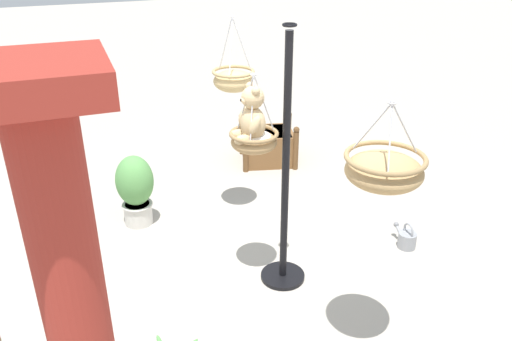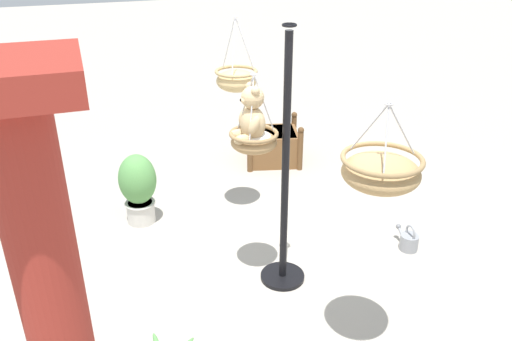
{
  "view_description": "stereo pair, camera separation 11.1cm",
  "coord_description": "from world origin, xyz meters",
  "px_view_note": "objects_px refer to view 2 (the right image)",
  "views": [
    {
      "loc": [
        -4.06,
        1.54,
        3.26
      ],
      "look_at": [
        -0.02,
        0.02,
        1.16
      ],
      "focal_mm": 36.33,
      "sensor_mm": 36.0,
      "label": 1
    },
    {
      "loc": [
        -4.09,
        1.44,
        3.26
      ],
      "look_at": [
        -0.02,
        0.02,
        1.16
      ],
      "focal_mm": 36.33,
      "sensor_mm": 36.0,
      "label": 2
    }
  ],
  "objects_px": {
    "wooden_planter_box": "(273,145)",
    "watering_can": "(409,241)",
    "potted_plant_flowering_red": "(138,186)",
    "teddy_bear": "(251,117)",
    "display_pole_central": "(284,210)",
    "hanging_basket_left_high": "(381,171)",
    "hanging_basket_with_teddy": "(254,140)",
    "hanging_basket_right_low": "(236,79)"
  },
  "relations": [
    {
      "from": "wooden_planter_box",
      "to": "watering_can",
      "type": "distance_m",
      "value": 2.69
    },
    {
      "from": "potted_plant_flowering_red",
      "to": "teddy_bear",
      "type": "bearing_deg",
      "value": -147.27
    },
    {
      "from": "display_pole_central",
      "to": "watering_can",
      "type": "height_order",
      "value": "display_pole_central"
    },
    {
      "from": "wooden_planter_box",
      "to": "hanging_basket_left_high",
      "type": "bearing_deg",
      "value": 170.32
    },
    {
      "from": "display_pole_central",
      "to": "teddy_bear",
      "type": "relative_size",
      "value": 4.86
    },
    {
      "from": "hanging_basket_left_high",
      "to": "wooden_planter_box",
      "type": "relative_size",
      "value": 0.67
    },
    {
      "from": "hanging_basket_with_teddy",
      "to": "watering_can",
      "type": "distance_m",
      "value": 2.22
    },
    {
      "from": "hanging_basket_left_high",
      "to": "watering_can",
      "type": "xyz_separation_m",
      "value": [
        1.14,
        -1.23,
        -1.57
      ]
    },
    {
      "from": "teddy_bear",
      "to": "hanging_basket_left_high",
      "type": "height_order",
      "value": "hanging_basket_left_high"
    },
    {
      "from": "teddy_bear",
      "to": "wooden_planter_box",
      "type": "bearing_deg",
      "value": -25.15
    },
    {
      "from": "hanging_basket_right_low",
      "to": "wooden_planter_box",
      "type": "height_order",
      "value": "hanging_basket_right_low"
    },
    {
      "from": "hanging_basket_left_high",
      "to": "potted_plant_flowering_red",
      "type": "relative_size",
      "value": 0.73
    },
    {
      "from": "hanging_basket_left_high",
      "to": "potted_plant_flowering_red",
      "type": "xyz_separation_m",
      "value": [
        2.68,
        1.44,
        -1.2
      ]
    },
    {
      "from": "wooden_planter_box",
      "to": "watering_can",
      "type": "height_order",
      "value": "wooden_planter_box"
    },
    {
      "from": "hanging_basket_with_teddy",
      "to": "hanging_basket_left_high",
      "type": "relative_size",
      "value": 1.13
    },
    {
      "from": "hanging_basket_left_high",
      "to": "watering_can",
      "type": "distance_m",
      "value": 2.29
    },
    {
      "from": "watering_can",
      "to": "hanging_basket_left_high",
      "type": "bearing_deg",
      "value": 132.72
    },
    {
      "from": "display_pole_central",
      "to": "hanging_basket_with_teddy",
      "type": "bearing_deg",
      "value": 59.04
    },
    {
      "from": "hanging_basket_left_high",
      "to": "hanging_basket_right_low",
      "type": "distance_m",
      "value": 2.54
    },
    {
      "from": "hanging_basket_right_low",
      "to": "teddy_bear",
      "type": "bearing_deg",
      "value": 168.61
    },
    {
      "from": "display_pole_central",
      "to": "teddy_bear",
      "type": "height_order",
      "value": "display_pole_central"
    },
    {
      "from": "teddy_bear",
      "to": "hanging_basket_with_teddy",
      "type": "bearing_deg",
      "value": -90.0
    },
    {
      "from": "display_pole_central",
      "to": "potted_plant_flowering_red",
      "type": "height_order",
      "value": "display_pole_central"
    },
    {
      "from": "display_pole_central",
      "to": "wooden_planter_box",
      "type": "distance_m",
      "value": 2.84
    },
    {
      "from": "potted_plant_flowering_red",
      "to": "watering_can",
      "type": "distance_m",
      "value": 3.1
    },
    {
      "from": "teddy_bear",
      "to": "wooden_planter_box",
      "type": "distance_m",
      "value": 3.11
    },
    {
      "from": "display_pole_central",
      "to": "wooden_planter_box",
      "type": "xyz_separation_m",
      "value": [
        2.65,
        -0.9,
        -0.52
      ]
    },
    {
      "from": "wooden_planter_box",
      "to": "teddy_bear",
      "type": "bearing_deg",
      "value": 154.85
    },
    {
      "from": "teddy_bear",
      "to": "hanging_basket_right_low",
      "type": "bearing_deg",
      "value": -11.39
    },
    {
      "from": "wooden_planter_box",
      "to": "watering_can",
      "type": "xyz_separation_m",
      "value": [
        -2.62,
        -0.59,
        -0.16
      ]
    },
    {
      "from": "teddy_bear",
      "to": "watering_can",
      "type": "bearing_deg",
      "value": -94.08
    },
    {
      "from": "display_pole_central",
      "to": "watering_can",
      "type": "distance_m",
      "value": 1.64
    },
    {
      "from": "wooden_planter_box",
      "to": "hanging_basket_with_teddy",
      "type": "bearing_deg",
      "value": 155.3
    },
    {
      "from": "display_pole_central",
      "to": "watering_can",
      "type": "xyz_separation_m",
      "value": [
        0.02,
        -1.49,
        -0.68
      ]
    },
    {
      "from": "hanging_basket_right_low",
      "to": "wooden_planter_box",
      "type": "distance_m",
      "value": 2.09
    },
    {
      "from": "hanging_basket_right_low",
      "to": "watering_can",
      "type": "relative_size",
      "value": 2.32
    },
    {
      "from": "hanging_basket_left_high",
      "to": "wooden_planter_box",
      "type": "bearing_deg",
      "value": -9.68
    },
    {
      "from": "display_pole_central",
      "to": "hanging_basket_right_low",
      "type": "xyz_separation_m",
      "value": [
        1.41,
        0.02,
        0.89
      ]
    },
    {
      "from": "hanging_basket_with_teddy",
      "to": "display_pole_central",
      "type": "bearing_deg",
      "value": -120.96
    },
    {
      "from": "hanging_basket_with_teddy",
      "to": "watering_can",
      "type": "relative_size",
      "value": 2.04
    },
    {
      "from": "hanging_basket_left_high",
      "to": "watering_can",
      "type": "height_order",
      "value": "hanging_basket_left_high"
    },
    {
      "from": "hanging_basket_with_teddy",
      "to": "teddy_bear",
      "type": "height_order",
      "value": "hanging_basket_with_teddy"
    }
  ]
}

